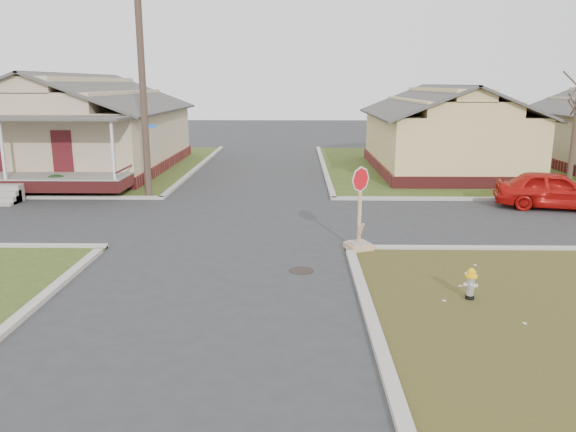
{
  "coord_description": "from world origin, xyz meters",
  "views": [
    {
      "loc": [
        2.09,
        -14.29,
        4.73
      ],
      "look_at": [
        1.83,
        1.0,
        1.1
      ],
      "focal_mm": 35.0,
      "sensor_mm": 36.0,
      "label": 1
    }
  ],
  "objects_px": {
    "utility_pole": "(143,85)",
    "stop_sign": "(359,231)",
    "fire_hydrant": "(471,282)",
    "red_sedan": "(554,190)"
  },
  "relations": [
    {
      "from": "fire_hydrant",
      "to": "red_sedan",
      "type": "relative_size",
      "value": 0.17
    },
    {
      "from": "utility_pole",
      "to": "red_sedan",
      "type": "relative_size",
      "value": 2.1
    },
    {
      "from": "utility_pole",
      "to": "stop_sign",
      "type": "relative_size",
      "value": 3.73
    },
    {
      "from": "fire_hydrant",
      "to": "red_sedan",
      "type": "bearing_deg",
      "value": 74.4
    },
    {
      "from": "fire_hydrant",
      "to": "stop_sign",
      "type": "relative_size",
      "value": 0.3
    },
    {
      "from": "red_sedan",
      "to": "stop_sign",
      "type": "bearing_deg",
      "value": 138.62
    },
    {
      "from": "stop_sign",
      "to": "utility_pole",
      "type": "bearing_deg",
      "value": 114.93
    },
    {
      "from": "utility_pole",
      "to": "stop_sign",
      "type": "xyz_separation_m",
      "value": [
        8.07,
        -7.56,
        -4.09
      ]
    },
    {
      "from": "utility_pole",
      "to": "stop_sign",
      "type": "distance_m",
      "value": 11.79
    },
    {
      "from": "stop_sign",
      "to": "red_sedan",
      "type": "bearing_deg",
      "value": 13.54
    }
  ]
}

